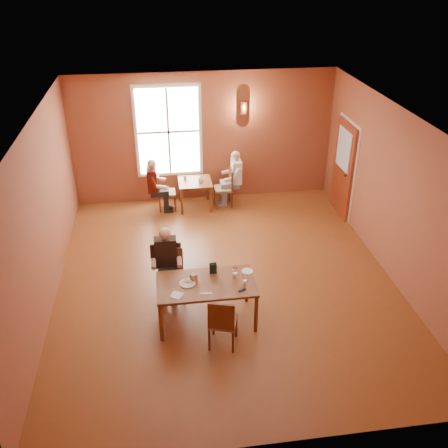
{
  "coord_description": "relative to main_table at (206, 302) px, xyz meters",
  "views": [
    {
      "loc": [
        -1.08,
        -7.41,
        5.31
      ],
      "look_at": [
        0.0,
        0.2,
        1.05
      ],
      "focal_mm": 40.0,
      "sensor_mm": 36.0,
      "label": 1
    }
  ],
  "objects": [
    {
      "name": "diner_main",
      "position": [
        -0.5,
        0.62,
        0.25
      ],
      "size": [
        0.49,
        0.49,
        1.22
      ],
      "primitive_type": null,
      "rotation": [
        0.0,
        0.0,
        3.14
      ],
      "color": "#302217",
      "rests_on": "ground"
    },
    {
      "name": "ceiling",
      "position": [
        0.47,
        1.07,
        2.64
      ],
      "size": [
        6.0,
        7.0,
        0.04
      ],
      "primitive_type": "cube",
      "color": "white",
      "rests_on": "wall_back"
    },
    {
      "name": "window",
      "position": [
        -0.33,
        4.52,
        1.34
      ],
      "size": [
        1.36,
        0.1,
        1.96
      ],
      "primitive_type": "cube",
      "color": "white",
      "rests_on": "wall_back"
    },
    {
      "name": "menu_stand",
      "position": [
        0.15,
        0.25,
        0.46
      ],
      "size": [
        0.12,
        0.07,
        0.19
      ],
      "primitive_type": "cube",
      "rotation": [
        0.0,
        0.0,
        0.1
      ],
      "color": "black",
      "rests_on": "main_table"
    },
    {
      "name": "wall_sconce",
      "position": [
        1.37,
        4.47,
        1.84
      ],
      "size": [
        0.16,
        0.16,
        0.28
      ],
      "primitive_type": "cylinder",
      "color": "brown",
      "rests_on": "wall_back"
    },
    {
      "name": "wall_right",
      "position": [
        3.47,
        1.07,
        1.14
      ],
      "size": [
        0.04,
        7.0,
        3.0
      ],
      "primitive_type": "cube",
      "color": "brown",
      "rests_on": "ground"
    },
    {
      "name": "diner_white",
      "position": [
        0.87,
        4.06,
        0.26
      ],
      "size": [
        0.5,
        0.5,
        1.25
      ],
      "primitive_type": null,
      "rotation": [
        0.0,
        0.0,
        1.57
      ],
      "color": "silver",
      "rests_on": "ground"
    },
    {
      "name": "side_plate",
      "position": [
        0.7,
        0.22,
        0.37
      ],
      "size": [
        0.19,
        0.19,
        0.01
      ],
      "primitive_type": "cylinder",
      "rotation": [
        0.0,
        0.0,
        -0.02
      ],
      "color": "silver",
      "rests_on": "main_table"
    },
    {
      "name": "diner_maroon",
      "position": [
        -0.49,
        4.06,
        0.25
      ],
      "size": [
        0.49,
        0.49,
        1.23
      ],
      "primitive_type": null,
      "rotation": [
        0.0,
        0.0,
        -1.57
      ],
      "color": "maroon",
      "rests_on": "ground"
    },
    {
      "name": "second_table",
      "position": [
        0.19,
        4.06,
        -0.03
      ],
      "size": [
        0.74,
        0.74,
        0.66
      ],
      "primitive_type": null,
      "color": "brown",
      "rests_on": "ground"
    },
    {
      "name": "door",
      "position": [
        3.41,
        3.37,
        0.69
      ],
      "size": [
        0.12,
        1.04,
        2.1
      ],
      "primitive_type": "cube",
      "color": "maroon",
      "rests_on": "ground"
    },
    {
      "name": "knife",
      "position": [
        -0.03,
        -0.26,
        0.36
      ],
      "size": [
        0.19,
        0.04,
        0.0
      ],
      "primitive_type": "cube",
      "rotation": [
        0.0,
        0.0,
        -0.12
      ],
      "color": "white",
      "rests_on": "main_table"
    },
    {
      "name": "chair_diner_white",
      "position": [
        0.84,
        4.06,
        0.09
      ],
      "size": [
        0.4,
        0.4,
        0.9
      ],
      "primitive_type": null,
      "rotation": [
        0.0,
        0.0,
        1.57
      ],
      "color": "#532B1B",
      "rests_on": "ground"
    },
    {
      "name": "chair_diner_main",
      "position": [
        -0.5,
        0.65,
        0.09
      ],
      "size": [
        0.4,
        0.4,
        0.9
      ],
      "primitive_type": null,
      "rotation": [
        0.0,
        0.0,
        3.14
      ],
      "color": "#5A3212",
      "rests_on": "ground"
    },
    {
      "name": "plate_food",
      "position": [
        -0.29,
        0.02,
        0.38
      ],
      "size": [
        0.29,
        0.29,
        0.03
      ],
      "primitive_type": "cylinder",
      "rotation": [
        0.0,
        0.0,
        0.15
      ],
      "color": "white",
      "rests_on": "main_table"
    },
    {
      "name": "wall_back",
      "position": [
        0.47,
        4.57,
        1.14
      ],
      "size": [
        6.0,
        0.04,
        3.0
      ],
      "primitive_type": "cube",
      "color": "brown",
      "rests_on": "ground"
    },
    {
      "name": "goblet_b",
      "position": [
        0.59,
        -0.11,
        0.45
      ],
      "size": [
        0.08,
        0.08,
        0.18
      ],
      "primitive_type": null,
      "rotation": [
        0.0,
        0.0,
        0.03
      ],
      "color": "white",
      "rests_on": "main_table"
    },
    {
      "name": "cup_b",
      "position": [
        -0.02,
        4.21,
        0.34
      ],
      "size": [
        0.12,
        0.12,
        0.09
      ],
      "primitive_type": "imported",
      "rotation": [
        0.0,
        0.0,
        -0.28
      ],
      "color": "silver",
      "rests_on": "second_table"
    },
    {
      "name": "ground",
      "position": [
        0.47,
        1.07,
        -0.36
      ],
      "size": [
        6.0,
        7.0,
        0.01
      ],
      "primitive_type": "cube",
      "color": "brown",
      "rests_on": "ground"
    },
    {
      "name": "napkin",
      "position": [
        -0.47,
        -0.24,
        0.37
      ],
      "size": [
        0.23,
        0.23,
        0.01
      ],
      "primitive_type": "cube",
      "rotation": [
        0.0,
        0.0,
        -0.52
      ],
      "color": "white",
      "rests_on": "main_table"
    },
    {
      "name": "sunglasses",
      "position": [
        0.53,
        -0.27,
        0.37
      ],
      "size": [
        0.13,
        0.1,
        0.02
      ],
      "primitive_type": "cube",
      "rotation": [
        0.0,
        0.0,
        0.52
      ],
      "color": "black",
      "rests_on": "main_table"
    },
    {
      "name": "main_table",
      "position": [
        0.0,
        0.0,
        0.0
      ],
      "size": [
        1.55,
        0.87,
        0.72
      ],
      "primitive_type": null,
      "color": "brown",
      "rests_on": "ground"
    },
    {
      "name": "chair_empty",
      "position": [
        0.19,
        -0.59,
        0.08
      ],
      "size": [
        0.49,
        0.49,
        0.89
      ],
      "primitive_type": null,
      "rotation": [
        0.0,
        0.0,
        -0.29
      ],
      "color": "brown",
      "rests_on": "ground"
    },
    {
      "name": "sandwich",
      "position": [
        -0.18,
        0.09,
        0.41
      ],
      "size": [
        0.12,
        0.12,
        0.11
      ],
      "primitive_type": "cube",
      "rotation": [
        0.0,
        0.0,
        0.57
      ],
      "color": "tan",
      "rests_on": "main_table"
    },
    {
      "name": "chair_diner_maroon",
      "position": [
        -0.46,
        4.06,
        0.07
      ],
      "size": [
        0.38,
        0.38,
        0.87
      ],
      "primitive_type": null,
      "rotation": [
        0.0,
        0.0,
        -1.57
      ],
      "color": "brown",
      "rests_on": "ground"
    },
    {
      "name": "cup_a",
      "position": [
        0.32,
        3.97,
        0.34
      ],
      "size": [
        0.15,
        0.15,
        0.1
      ],
      "primitive_type": "imported",
      "rotation": [
        0.0,
        0.0,
        -0.29
      ],
      "color": "silver",
      "rests_on": "second_table"
    },
    {
      "name": "goblet_a",
      "position": [
        0.47,
        0.09,
        0.46
      ],
      "size": [
        0.09,
        0.09,
        0.2
      ],
      "primitive_type": null,
      "rotation": [
        0.0,
        0.0,
        -0.13
      ],
      "color": "white",
      "rests_on": "main_table"
    },
    {
      "name": "wall_left",
      "position": [
        -2.53,
        1.07,
        1.14
      ],
      "size": [
        0.04,
        7.0,
        3.0
      ],
      "primitive_type": "cube",
      "color": "brown",
      "rests_on": "ground"
    },
    {
      "name": "wall_front",
      "position": [
        0.47,
        -2.43,
        1.14
      ],
      "size": [
        6.0,
        0.04,
        3.0
      ],
      "primitive_type": "cube",
      "color": "brown",
      "rests_on": "ground"
    }
  ]
}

